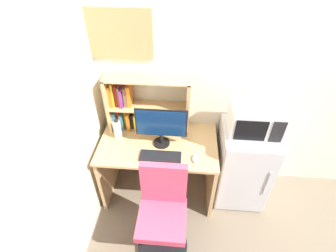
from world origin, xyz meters
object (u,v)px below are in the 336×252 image
at_px(water_bottle, 117,129).
at_px(desk_chair, 163,216).
at_px(keyboard, 160,156).
at_px(microwave, 255,120).
at_px(desk_fan, 261,91).
at_px(mini_fridge, 242,165).
at_px(hutch_bookshelf, 137,105).
at_px(computer_mouse, 195,158).
at_px(monitor, 161,125).
at_px(wall_corkboard, 117,34).

distance_m(water_bottle, desk_chair, 0.93).
bearing_deg(keyboard, microwave, 16.44).
xyz_separation_m(keyboard, desk_fan, (0.82, 0.24, 0.60)).
bearing_deg(desk_fan, mini_fridge, 7.68).
distance_m(hutch_bookshelf, computer_mouse, 0.79).
bearing_deg(mini_fridge, hutch_bookshelf, 170.62).
bearing_deg(water_bottle, desk_chair, -51.73).
distance_m(keyboard, desk_chair, 0.53).
bearing_deg(desk_chair, water_bottle, 128.27).
bearing_deg(desk_chair, hutch_bookshelf, 112.05).
distance_m(monitor, keyboard, 0.29).
bearing_deg(microwave, hutch_bookshelf, 170.77).
distance_m(monitor, computer_mouse, 0.44).
relative_size(computer_mouse, desk_fan, 0.38).
height_order(desk_fan, desk_chair, desk_fan).
xyz_separation_m(monitor, mini_fridge, (0.85, 0.06, -0.53)).
relative_size(computer_mouse, wall_corkboard, 0.18).
height_order(water_bottle, desk_chair, water_bottle).
bearing_deg(computer_mouse, microwave, 25.81).
distance_m(keyboard, wall_corkboard, 1.15).
height_order(monitor, water_bottle, monitor).
xyz_separation_m(monitor, microwave, (0.85, 0.06, 0.07)).
bearing_deg(desk_chair, computer_mouse, 56.62).
bearing_deg(mini_fridge, keyboard, -163.75).
relative_size(monitor, wall_corkboard, 0.79).
bearing_deg(mini_fridge, desk_chair, -140.33).
height_order(mini_fridge, desk_fan, desk_fan).
xyz_separation_m(hutch_bookshelf, desk_fan, (1.10, -0.19, 0.34)).
bearing_deg(computer_mouse, hutch_bookshelf, 144.32).
bearing_deg(microwave, computer_mouse, -154.19).
height_order(desk_fan, wall_corkboard, wall_corkboard).
bearing_deg(wall_corkboard, desk_chair, -63.22).
bearing_deg(desk_chair, microwave, 39.80).
relative_size(keyboard, desk_chair, 0.40).
relative_size(keyboard, desk_fan, 1.35).
distance_m(computer_mouse, water_bottle, 0.82).
height_order(hutch_bookshelf, monitor, hutch_bookshelf).
bearing_deg(monitor, wall_corkboard, 140.28).
relative_size(computer_mouse, mini_fridge, 0.12).
relative_size(keyboard, mini_fridge, 0.41).
bearing_deg(desk_chair, mini_fridge, 39.67).
xyz_separation_m(mini_fridge, desk_chair, (-0.78, -0.65, -0.03)).
distance_m(monitor, microwave, 0.86).
bearing_deg(desk_chair, desk_fan, 40.28).
distance_m(microwave, desk_fan, 0.31).
bearing_deg(monitor, keyboard, -87.31).
height_order(water_bottle, mini_fridge, water_bottle).
relative_size(water_bottle, desk_fan, 0.80).
relative_size(keyboard, computer_mouse, 3.55).
bearing_deg(microwave, desk_chair, -140.20).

